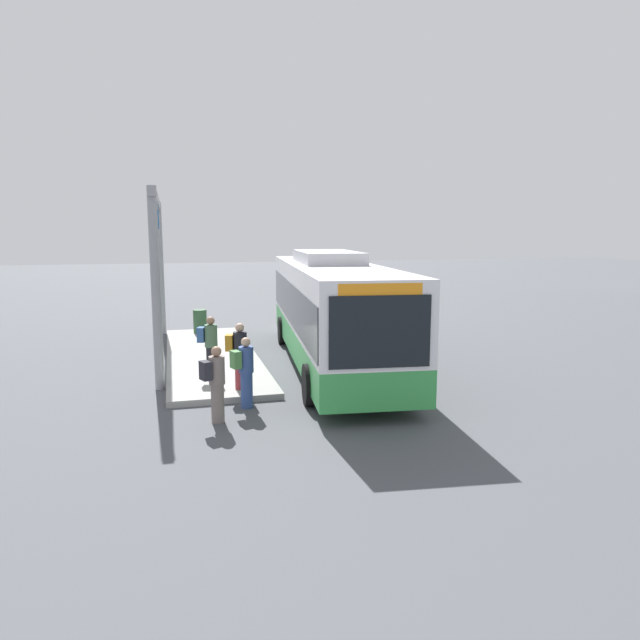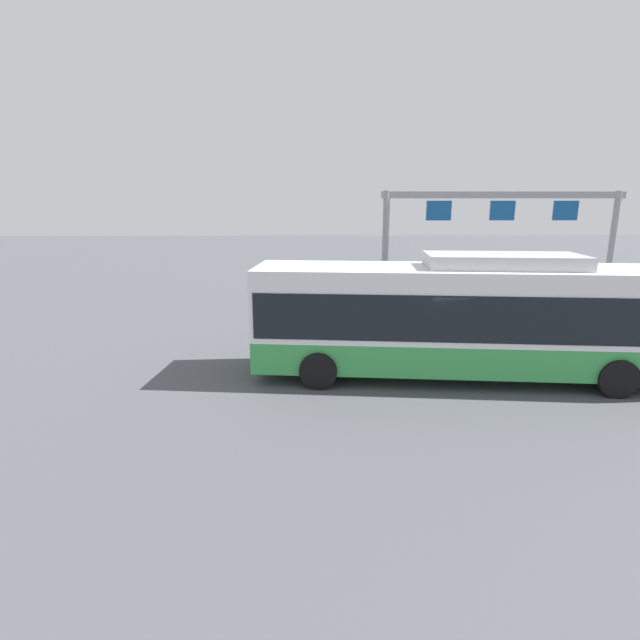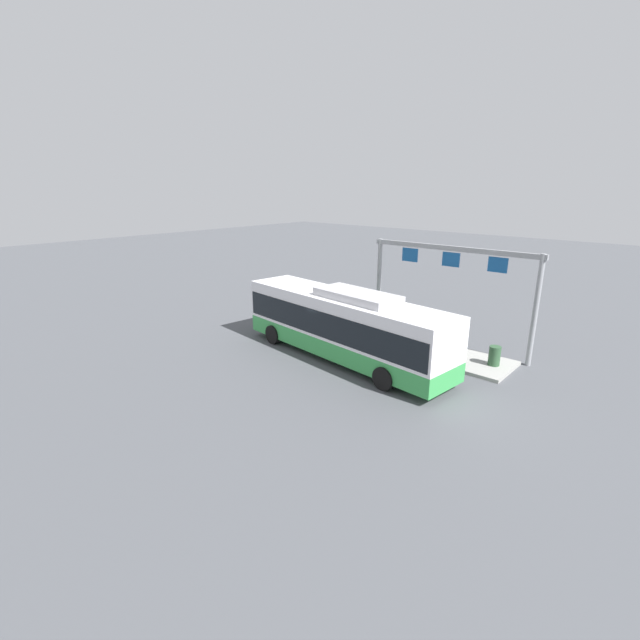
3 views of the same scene
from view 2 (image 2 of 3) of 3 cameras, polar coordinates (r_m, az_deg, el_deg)
ground_plane at (r=14.50m, az=16.14°, el=-6.34°), size 120.00×120.00×0.00m
platform_curb at (r=18.21m, az=18.13°, el=-2.17°), size 10.00×2.80×0.16m
bus_main at (r=14.01m, az=16.66°, el=0.65°), size 11.76×3.72×3.46m
person_boarding at (r=16.57m, az=0.99°, el=-0.11°), size 0.46×0.59×1.67m
person_waiting_near at (r=17.41m, az=8.82°, el=0.95°), size 0.46×0.59×1.67m
person_waiting_mid at (r=17.27m, az=-2.01°, el=0.45°), size 0.48×0.60×1.67m
person_waiting_far at (r=16.62m, az=4.78°, el=0.46°), size 0.45×0.59×1.67m
platform_sign_gantry at (r=19.43m, az=20.25°, el=9.57°), size 8.86×0.24×5.20m
trash_bin at (r=20.00m, az=29.45°, el=-0.33°), size 0.52×0.52×0.90m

